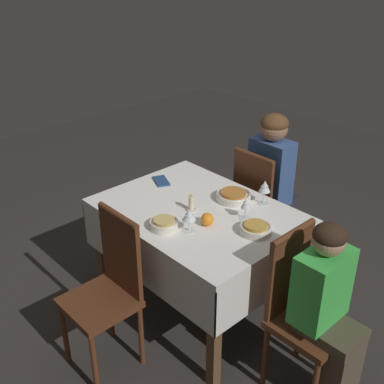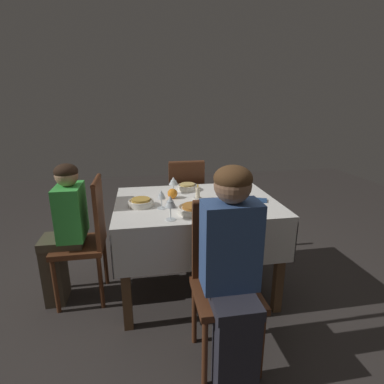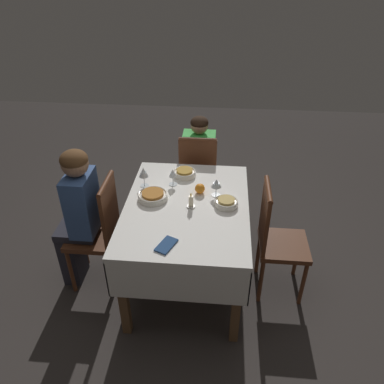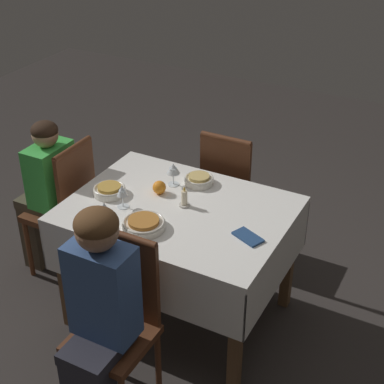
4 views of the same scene
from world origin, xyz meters
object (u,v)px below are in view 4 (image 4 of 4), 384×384
chair_north (119,318)px  person_adult_denim (98,313)px  orange_fruit (159,187)px  napkin_red_folded (248,237)px  chair_south (231,191)px  wine_glass_east (122,192)px  wine_glass_north (104,210)px  bowl_south (199,180)px  dining_table (178,225)px  wine_glass_south (173,169)px  chair_east (66,205)px  bowl_north (144,224)px  person_child_green (46,190)px  candle_centerpiece (184,199)px  bowl_east (109,190)px

chair_north → person_adult_denim: (0.00, 0.15, 0.15)m
orange_fruit → napkin_red_folded: orange_fruit is taller
chair_north → napkin_red_folded: (-0.41, -0.59, 0.25)m
chair_south → wine_glass_east: size_ratio=7.09×
wine_glass_north → orange_fruit: (-0.06, -0.44, -0.08)m
bowl_south → orange_fruit: size_ratio=2.22×
dining_table → wine_glass_south: 0.33m
wine_glass_south → orange_fruit: wine_glass_south is taller
chair_east → person_adult_denim: bearing=45.8°
orange_fruit → bowl_north: bearing=107.9°
wine_glass_east → napkin_red_folded: bearing=-176.0°
wine_glass_north → dining_table: bearing=-122.9°
person_adult_denim → bowl_north: size_ratio=5.33×
person_child_green → chair_east: bearing=90.0°
bowl_north → wine_glass_north: 0.22m
bowl_north → napkin_red_folded: size_ratio=1.26×
chair_south → chair_north: bearing=91.1°
dining_table → napkin_red_folded: (-0.45, 0.08, 0.12)m
bowl_south → napkin_red_folded: size_ratio=0.95×
wine_glass_north → chair_east: bearing=-32.7°
person_child_green → orange_fruit: bearing=94.2°
wine_glass_south → dining_table: bearing=125.4°
chair_north → chair_south: bearing=91.1°
orange_fruit → wine_glass_south: bearing=-100.2°
person_child_green → wine_glass_south: size_ratio=7.74×
person_child_green → bowl_south: (-0.96, -0.26, 0.20)m
chair_south → napkin_red_folded: bearing=120.0°
bowl_north → orange_fruit: bearing=-72.1°
chair_south → candle_centerpiece: bearing=90.4°
person_child_green → bowl_north: 0.99m
bowl_north → bowl_south: bearing=-94.1°
bowl_east → orange_fruit: (-0.24, -0.14, 0.01)m
bowl_east → candle_centerpiece: candle_centerpiece is taller
person_adult_denim → wine_glass_east: 0.78m
dining_table → wine_glass_north: size_ratio=7.47×
napkin_red_folded → person_child_green: bearing=-4.4°
bowl_north → bowl_south: 0.55m
person_child_green → bowl_south: 1.02m
dining_table → napkin_red_folded: size_ratio=6.76×
wine_glass_north → wine_glass_east: (0.04, -0.22, -0.02)m
orange_fruit → napkin_red_folded: 0.65m
chair_east → chair_south: size_ratio=1.00×
bowl_north → wine_glass_south: bearing=-79.2°
chair_east → wine_glass_north: chair_east is taller
chair_north → bowl_north: 0.50m
wine_glass_south → person_child_green: bearing=12.4°
person_adult_denim → orange_fruit: bearing=103.3°
chair_south → person_child_green: (1.00, 0.65, 0.06)m
chair_north → person_child_green: bearing=145.8°
person_adult_denim → bowl_south: (0.06, -1.11, 0.11)m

